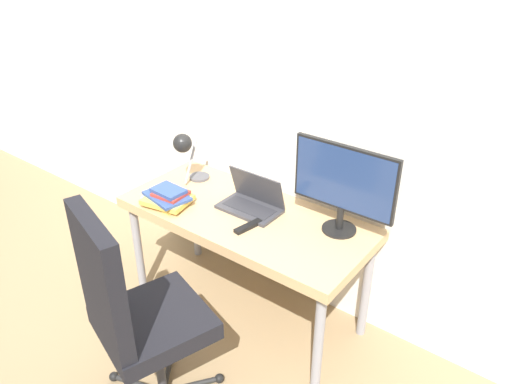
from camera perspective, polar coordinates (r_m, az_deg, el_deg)
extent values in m
plane|color=#937A56|center=(3.01, -5.01, -16.58)|extent=(12.00, 12.00, 0.00)
cube|color=silver|center=(2.80, 3.60, 11.32)|extent=(8.00, 0.05, 2.60)
cube|color=tan|center=(2.77, -1.23, -2.94)|extent=(1.42, 0.64, 0.06)
cylinder|color=gray|center=(3.21, -13.29, -6.48)|extent=(0.05, 0.05, 0.65)
cylinder|color=gray|center=(2.55, 7.12, -16.96)|extent=(0.05, 0.05, 0.65)
cylinder|color=gray|center=(3.49, -6.93, -2.67)|extent=(0.05, 0.05, 0.65)
cylinder|color=gray|center=(2.90, 12.47, -10.81)|extent=(0.05, 0.05, 0.65)
cube|color=#38383D|center=(2.78, -0.79, -1.94)|extent=(0.35, 0.20, 0.02)
cube|color=#2D2D33|center=(2.77, -0.79, -1.76)|extent=(0.29, 0.12, 0.00)
cube|color=#38383D|center=(2.78, 0.10, 0.52)|extent=(0.35, 0.06, 0.19)
cube|color=silver|center=(2.77, 0.08, 0.50)|extent=(0.31, 0.05, 0.17)
cylinder|color=black|center=(2.65, 9.46, -4.20)|extent=(0.18, 0.18, 0.01)
cylinder|color=black|center=(2.61, 9.58, -2.89)|extent=(0.04, 0.04, 0.13)
cube|color=black|center=(2.50, 10.06, 1.57)|extent=(0.56, 0.02, 0.35)
cube|color=navy|center=(2.49, 9.92, 1.46)|extent=(0.53, 0.00, 0.32)
cylinder|color=#4C4C51|center=(3.14, -6.48, 1.72)|extent=(0.13, 0.13, 0.02)
cylinder|color=#99999E|center=(3.04, -7.41, 3.64)|extent=(0.02, 0.14, 0.27)
sphere|color=black|center=(2.94, -8.40, 5.54)|extent=(0.11, 0.11, 0.11)
sphere|color=black|center=(2.79, -4.21, -20.48)|extent=(0.05, 0.05, 0.05)
sphere|color=black|center=(2.96, -9.47, -17.21)|extent=(0.05, 0.05, 0.05)
cylinder|color=black|center=(2.87, -9.98, -19.30)|extent=(0.19, 0.25, 0.03)
sphere|color=black|center=(2.89, -15.93, -19.62)|extent=(0.05, 0.05, 0.05)
cylinder|color=black|center=(2.83, -13.31, -20.58)|extent=(0.29, 0.12, 0.03)
cylinder|color=#2D2D33|center=(2.61, -11.01, -18.34)|extent=(0.04, 0.04, 0.40)
cube|color=black|center=(2.43, -11.57, -14.37)|extent=(0.59, 0.59, 0.09)
cube|color=black|center=(2.17, -17.34, -9.63)|extent=(0.44, 0.20, 0.59)
cube|color=gold|center=(2.88, -10.18, -1.22)|extent=(0.23, 0.16, 0.02)
cube|color=gold|center=(2.86, -10.09, -0.87)|extent=(0.28, 0.24, 0.03)
cube|color=#334C8C|center=(2.85, -10.15, -0.45)|extent=(0.29, 0.22, 0.02)
cube|color=#B2382D|center=(2.84, -9.73, -0.15)|extent=(0.18, 0.17, 0.02)
cube|color=#334C8C|center=(2.83, -9.98, 0.17)|extent=(0.19, 0.13, 0.02)
cube|color=black|center=(2.62, -0.89, -3.96)|extent=(0.07, 0.17, 0.02)
ellipsoid|color=white|center=(2.90, -11.79, -0.88)|extent=(0.15, 0.10, 0.04)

